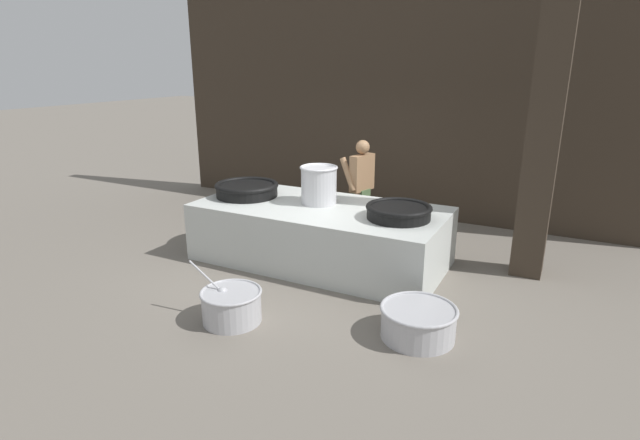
{
  "coord_description": "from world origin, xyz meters",
  "views": [
    {
      "loc": [
        3.24,
        -6.26,
        2.87
      ],
      "look_at": [
        0.0,
        0.0,
        0.65
      ],
      "focal_mm": 28.0,
      "sensor_mm": 36.0,
      "label": 1
    }
  ],
  "objects_px": {
    "cook": "(361,185)",
    "prep_bowl_meat": "(418,321)",
    "stock_pot": "(319,184)",
    "giant_wok_far": "(399,211)",
    "prep_bowl_vegetables": "(231,304)",
    "giant_wok_near": "(247,189)"
  },
  "relations": [
    {
      "from": "cook",
      "to": "prep_bowl_meat",
      "type": "distance_m",
      "value": 3.46
    },
    {
      "from": "stock_pot",
      "to": "prep_bowl_meat",
      "type": "bearing_deg",
      "value": -38.1
    },
    {
      "from": "giant_wok_far",
      "to": "cook",
      "type": "height_order",
      "value": "cook"
    },
    {
      "from": "cook",
      "to": "prep_bowl_vegetables",
      "type": "bearing_deg",
      "value": 101.46
    },
    {
      "from": "giant_wok_near",
      "to": "prep_bowl_vegetables",
      "type": "bearing_deg",
      "value": -59.55
    },
    {
      "from": "prep_bowl_meat",
      "to": "cook",
      "type": "bearing_deg",
      "value": 123.65
    },
    {
      "from": "prep_bowl_vegetables",
      "to": "prep_bowl_meat",
      "type": "xyz_separation_m",
      "value": [
        2.02,
        0.64,
        -0.01
      ]
    },
    {
      "from": "cook",
      "to": "prep_bowl_meat",
      "type": "bearing_deg",
      "value": 137.54
    },
    {
      "from": "giant_wok_far",
      "to": "prep_bowl_meat",
      "type": "distance_m",
      "value": 1.78
    },
    {
      "from": "prep_bowl_vegetables",
      "to": "prep_bowl_meat",
      "type": "relative_size",
      "value": 1.1
    },
    {
      "from": "prep_bowl_meat",
      "to": "giant_wok_near",
      "type": "bearing_deg",
      "value": 155.76
    },
    {
      "from": "giant_wok_near",
      "to": "prep_bowl_meat",
      "type": "distance_m",
      "value": 3.66
    },
    {
      "from": "prep_bowl_vegetables",
      "to": "giant_wok_far",
      "type": "bearing_deg",
      "value": 58.13
    },
    {
      "from": "stock_pot",
      "to": "cook",
      "type": "relative_size",
      "value": 0.34
    },
    {
      "from": "giant_wok_far",
      "to": "stock_pot",
      "type": "bearing_deg",
      "value": 171.71
    },
    {
      "from": "stock_pot",
      "to": "prep_bowl_vegetables",
      "type": "height_order",
      "value": "stock_pot"
    },
    {
      "from": "prep_bowl_vegetables",
      "to": "cook",
      "type": "bearing_deg",
      "value": 87.57
    },
    {
      "from": "giant_wok_near",
      "to": "cook",
      "type": "xyz_separation_m",
      "value": [
        1.38,
        1.35,
        -0.08
      ]
    },
    {
      "from": "giant_wok_far",
      "to": "stock_pot",
      "type": "relative_size",
      "value": 1.58
    },
    {
      "from": "giant_wok_near",
      "to": "cook",
      "type": "bearing_deg",
      "value": 44.29
    },
    {
      "from": "giant_wok_near",
      "to": "prep_bowl_vegetables",
      "type": "height_order",
      "value": "giant_wok_near"
    },
    {
      "from": "giant_wok_far",
      "to": "prep_bowl_vegetables",
      "type": "xyz_separation_m",
      "value": [
        -1.28,
        -2.06,
        -0.76
      ]
    }
  ]
}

